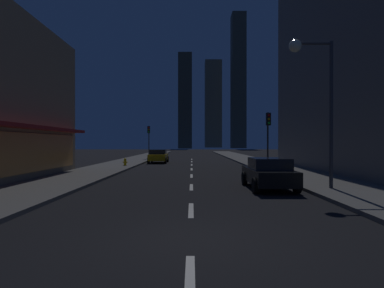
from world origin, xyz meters
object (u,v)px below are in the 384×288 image
fire_hydrant_far_left (125,162)px  street_lamp_right (313,77)px  car_parked_near (269,173)px  traffic_light_near_right (269,128)px  traffic_light_far_left (149,135)px  car_parked_far (159,156)px

fire_hydrant_far_left → street_lamp_right: bearing=-51.1°
car_parked_near → street_lamp_right: bearing=-22.3°
fire_hydrant_far_left → traffic_light_near_right: size_ratio=0.16×
car_parked_near → traffic_light_far_left: bearing=109.6°
car_parked_far → car_parked_near: bearing=-69.6°
fire_hydrant_far_left → traffic_light_far_left: size_ratio=0.16×
traffic_light_near_right → traffic_light_far_left: (-11.00, 17.70, 0.00)m
traffic_light_near_right → street_lamp_right: size_ratio=0.64×
traffic_light_far_left → street_lamp_right: bearing=-67.6°
fire_hydrant_far_left → car_parked_near: bearing=-54.3°
car_parked_near → fire_hydrant_far_left: 16.30m
car_parked_near → traffic_light_near_right: traffic_light_near_right is taller
car_parked_near → traffic_light_near_right: 8.51m
car_parked_far → traffic_light_far_left: 6.96m
traffic_light_near_right → street_lamp_right: (-0.12, -8.65, 1.87)m
fire_hydrant_far_left → traffic_light_far_left: 12.69m
car_parked_near → street_lamp_right: size_ratio=0.64×
street_lamp_right → traffic_light_near_right: bearing=89.2°
traffic_light_far_left → car_parked_near: bearing=-70.4°
traffic_light_near_right → car_parked_far: bearing=128.4°
street_lamp_right → fire_hydrant_far_left: bearing=128.9°
traffic_light_far_left → street_lamp_right: 28.57m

